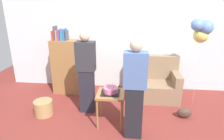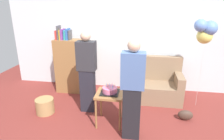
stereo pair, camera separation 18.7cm
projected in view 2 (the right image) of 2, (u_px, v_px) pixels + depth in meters
name	position (u px, v px, depth m)	size (l,w,h in m)	color
ground_plane	(114.00, 134.00, 3.33)	(8.00, 8.00, 0.00)	maroon
wall_back	(127.00, 36.00, 4.80)	(6.00, 0.10, 2.70)	silver
couch	(156.00, 85.00, 4.46)	(1.10, 0.70, 0.96)	#8C7054
bookshelf	(72.00, 65.00, 4.75)	(0.80, 0.36, 1.62)	olive
side_table	(110.00, 98.00, 3.48)	(0.48, 0.48, 0.61)	olive
birthday_cake	(110.00, 90.00, 3.43)	(0.32, 0.32, 0.17)	black
person_blowing_candles	(87.00, 72.00, 3.81)	(0.36, 0.22, 1.63)	#23232D
person_holding_cake	(132.00, 91.00, 3.01)	(0.36, 0.22, 1.63)	black
wicker_basket	(45.00, 106.00, 3.93)	(0.36, 0.36, 0.30)	#A88451
handbag	(185.00, 115.00, 3.70)	(0.28, 0.14, 0.20)	#473328
balloon_bunch	(206.00, 31.00, 3.80)	(0.45, 0.37, 1.83)	silver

